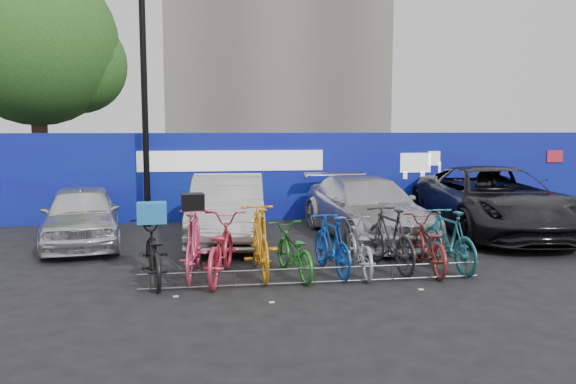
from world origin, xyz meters
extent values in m
plane|color=black|center=(0.00, 0.00, 0.00)|extent=(100.00, 100.00, 0.00)
cube|color=#0B2899|center=(0.00, 6.00, 1.20)|extent=(22.00, 0.15, 2.40)
cube|color=white|center=(-1.00, 5.90, 1.65)|extent=(5.00, 0.02, 0.55)
cube|color=white|center=(4.20, 5.90, 1.55)|extent=(1.20, 0.02, 0.90)
cube|color=red|center=(8.50, 5.90, 1.70)|extent=(0.50, 0.02, 0.35)
cylinder|color=#382314|center=(-7.00, 10.00, 2.00)|extent=(0.50, 0.50, 4.00)
sphere|color=#1E571B|center=(-7.00, 10.00, 5.20)|extent=(5.20, 5.20, 5.20)
sphere|color=#1E571B|center=(-5.80, 10.30, 4.60)|extent=(3.20, 3.20, 3.20)
cylinder|color=black|center=(-3.20, 5.40, 3.00)|extent=(0.16, 0.16, 6.00)
cylinder|color=#595B60|center=(0.00, -0.60, 0.28)|extent=(5.60, 0.03, 0.03)
cylinder|color=#595B60|center=(0.00, -0.60, 0.05)|extent=(5.60, 0.03, 0.03)
cylinder|color=#595B60|center=(-2.60, -0.60, 0.14)|extent=(0.03, 0.03, 0.28)
cylinder|color=#595B60|center=(-1.30, -0.60, 0.14)|extent=(0.03, 0.03, 0.28)
cylinder|color=#595B60|center=(0.00, -0.60, 0.14)|extent=(0.03, 0.03, 0.28)
cylinder|color=#595B60|center=(1.30, -0.60, 0.14)|extent=(0.03, 0.03, 0.28)
cylinder|color=#595B60|center=(2.60, -0.60, 0.14)|extent=(0.03, 0.03, 0.28)
imported|color=silver|center=(-4.38, 3.26, 0.65)|extent=(2.14, 4.03, 1.31)
imported|color=#B9B8BD|center=(-1.24, 3.22, 0.74)|extent=(1.87, 4.56, 1.47)
imported|color=#BCBCC2|center=(1.94, 3.10, 0.70)|extent=(2.43, 5.01, 1.40)
imported|color=black|center=(5.11, 3.18, 0.80)|extent=(3.28, 6.02, 1.60)
imported|color=black|center=(-2.60, -0.02, 0.50)|extent=(0.96, 1.97, 0.99)
imported|color=#DC416B|center=(-1.94, 0.19, 0.58)|extent=(0.73, 1.98, 1.16)
imported|color=#CC2C45|center=(-1.50, 0.00, 0.54)|extent=(1.11, 2.15, 1.08)
imported|color=orange|center=(-0.81, 0.14, 0.61)|extent=(0.62, 2.05, 1.23)
imported|color=#1E741E|center=(-0.26, -0.03, 0.45)|extent=(0.90, 1.78, 0.89)
imported|color=#0C3EB2|center=(0.42, 0.05, 0.53)|extent=(0.72, 1.80, 1.05)
imported|color=#9C9FA2|center=(0.90, 0.03, 0.47)|extent=(0.70, 1.81, 0.94)
imported|color=#242426|center=(1.51, 0.17, 0.57)|extent=(0.76, 1.96, 1.15)
imported|color=maroon|center=(2.15, -0.02, 0.49)|extent=(0.82, 1.92, 0.98)
imported|color=#1E6575|center=(2.56, 0.05, 0.55)|extent=(0.70, 1.88, 1.10)
cube|color=blue|center=(-2.60, -0.02, 1.16)|extent=(0.49, 0.39, 0.33)
cube|color=black|center=(-1.94, 0.19, 1.30)|extent=(0.40, 0.37, 0.27)
camera|label=1|loc=(-1.74, -9.28, 2.53)|focal=35.00mm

